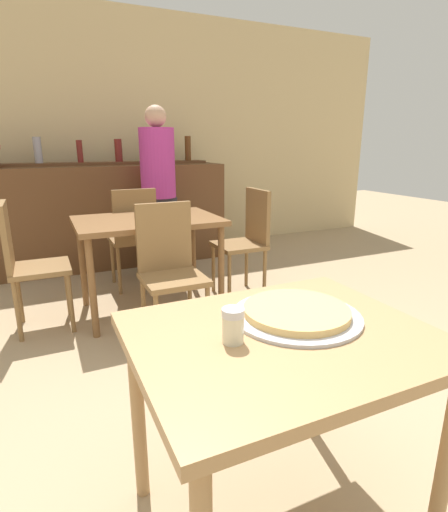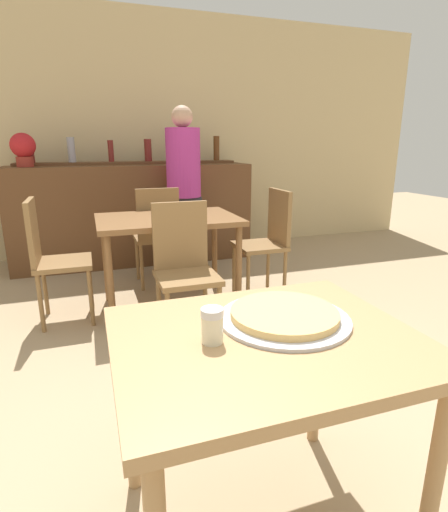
# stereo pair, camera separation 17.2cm
# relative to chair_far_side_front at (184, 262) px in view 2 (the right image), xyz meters

# --- Properties ---
(wall_back) EXTENTS (8.00, 0.05, 2.80)m
(wall_back) POSITION_rel_chair_far_side_front_xyz_m (-0.10, 2.52, 0.86)
(wall_back) COLOR #D1B784
(wall_back) RESTS_ON ground_plane
(dining_table_near) EXTENTS (0.93, 0.76, 0.75)m
(dining_table_near) POSITION_rel_chair_far_side_front_xyz_m (-0.10, -1.52, 0.11)
(dining_table_near) COLOR #A87F51
(dining_table_near) RESTS_ON ground_plane
(dining_table_far) EXTENTS (1.09, 0.75, 0.76)m
(dining_table_far) POSITION_rel_chair_far_side_front_xyz_m (0.00, 0.54, 0.13)
(dining_table_far) COLOR brown
(dining_table_far) RESTS_ON ground_plane
(bar_counter) EXTENTS (2.60, 0.56, 1.09)m
(bar_counter) POSITION_rel_chair_far_side_front_xyz_m (-0.10, 2.01, 0.01)
(bar_counter) COLOR brown
(bar_counter) RESTS_ON ground_plane
(bar_back_shelf) EXTENTS (2.39, 0.24, 0.35)m
(bar_back_shelf) POSITION_rel_chair_far_side_front_xyz_m (-0.08, 2.15, 0.62)
(bar_back_shelf) COLOR brown
(bar_back_shelf) RESTS_ON bar_counter
(chair_far_side_front) EXTENTS (0.40, 0.40, 0.94)m
(chair_far_side_front) POSITION_rel_chair_far_side_front_xyz_m (0.00, 0.00, 0.00)
(chair_far_side_front) COLOR olive
(chair_far_side_front) RESTS_ON ground_plane
(chair_far_side_back) EXTENTS (0.40, 0.40, 0.94)m
(chair_far_side_back) POSITION_rel_chair_far_side_front_xyz_m (0.00, 1.08, 0.00)
(chair_far_side_back) COLOR olive
(chair_far_side_back) RESTS_ON ground_plane
(chair_far_side_left) EXTENTS (0.40, 0.40, 0.94)m
(chair_far_side_left) POSITION_rel_chair_far_side_front_xyz_m (-0.88, 0.54, 0.00)
(chair_far_side_left) COLOR olive
(chair_far_side_left) RESTS_ON ground_plane
(chair_far_side_right) EXTENTS (0.40, 0.40, 0.94)m
(chair_far_side_right) POSITION_rel_chair_far_side_front_xyz_m (0.88, 0.54, 0.00)
(chair_far_side_right) COLOR olive
(chair_far_side_right) RESTS_ON ground_plane
(pizza_tray) EXTENTS (0.44, 0.44, 0.04)m
(pizza_tray) POSITION_rel_chair_far_side_front_xyz_m (0.00, -1.45, 0.23)
(pizza_tray) COLOR #B7B7BC
(pizza_tray) RESTS_ON dining_table_near
(cheese_shaker) EXTENTS (0.07, 0.07, 0.11)m
(cheese_shaker) POSITION_rel_chair_far_side_front_xyz_m (-0.27, -1.52, 0.26)
(cheese_shaker) COLOR beige
(cheese_shaker) RESTS_ON dining_table_near
(person_standing) EXTENTS (0.34, 0.34, 1.67)m
(person_standing) POSITION_rel_chair_far_side_front_xyz_m (0.35, 1.43, 0.36)
(person_standing) COLOR #2D2D38
(person_standing) RESTS_ON ground_plane
(potted_plant) EXTENTS (0.24, 0.24, 0.33)m
(potted_plant) POSITION_rel_chair_far_side_front_xyz_m (-1.15, 1.96, 0.73)
(potted_plant) COLOR maroon
(potted_plant) RESTS_ON bar_counter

